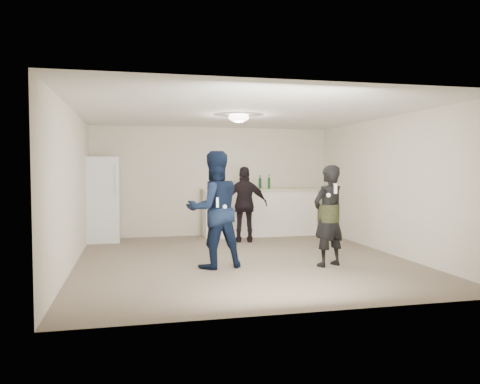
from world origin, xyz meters
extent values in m
plane|color=#6B5B4C|center=(0.00, 0.00, 0.00)|extent=(6.00, 6.00, 0.00)
plane|color=silver|center=(0.00, 0.00, 2.50)|extent=(6.00, 6.00, 0.00)
plane|color=beige|center=(0.00, 3.00, 1.25)|extent=(6.00, 0.00, 6.00)
plane|color=beige|center=(0.00, -3.00, 1.25)|extent=(6.00, 0.00, 6.00)
plane|color=beige|center=(-2.75, 0.00, 1.25)|extent=(0.00, 6.00, 6.00)
plane|color=beige|center=(2.75, 0.00, 1.25)|extent=(0.00, 6.00, 6.00)
cube|color=white|center=(1.04, 2.67, 0.53)|extent=(2.60, 0.56, 1.05)
cube|color=#BCB192|center=(1.04, 2.67, 1.07)|extent=(2.68, 0.64, 0.04)
cube|color=white|center=(-2.45, 2.60, 0.90)|extent=(0.70, 0.70, 1.80)
cylinder|color=silver|center=(-2.17, 2.23, 1.30)|extent=(0.02, 0.02, 0.60)
ellipsoid|color=white|center=(0.00, 0.30, 2.45)|extent=(0.36, 0.36, 0.16)
cylinder|color=#BCBCC1|center=(0.42, 2.80, 1.18)|extent=(0.08, 0.08, 0.17)
imported|color=#102044|center=(-0.58, -0.51, 0.92)|extent=(1.00, 0.85, 1.84)
imported|color=black|center=(1.22, -0.81, 0.81)|extent=(0.69, 0.57, 1.61)
cylinder|color=#2E3317|center=(1.22, -0.81, 0.85)|extent=(0.34, 0.34, 0.28)
imported|color=black|center=(0.49, 1.83, 0.80)|extent=(1.00, 0.59, 1.60)
cube|color=white|center=(-0.58, -0.79, 1.05)|extent=(0.04, 0.04, 0.15)
sphere|color=white|center=(-0.46, -0.76, 0.98)|extent=(0.07, 0.07, 0.07)
cube|color=white|center=(1.22, -1.06, 1.25)|extent=(0.04, 0.04, 0.15)
sphere|color=white|center=(1.12, -1.03, 1.15)|extent=(0.07, 0.07, 0.07)
cylinder|color=#113E25|center=(1.09, 2.85, 1.21)|extent=(0.07, 0.07, 0.23)
cylinder|color=#925115|center=(0.63, 2.73, 1.19)|extent=(0.08, 0.08, 0.19)
cylinder|color=#164D16|center=(1.21, 2.51, 1.22)|extent=(0.06, 0.06, 0.25)
cylinder|color=#955015|center=(0.73, 2.70, 1.22)|extent=(0.07, 0.07, 0.25)
cylinder|color=silver|center=(0.47, 2.84, 1.19)|extent=(0.07, 0.07, 0.20)
camera|label=1|loc=(-1.82, -7.71, 1.57)|focal=35.00mm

